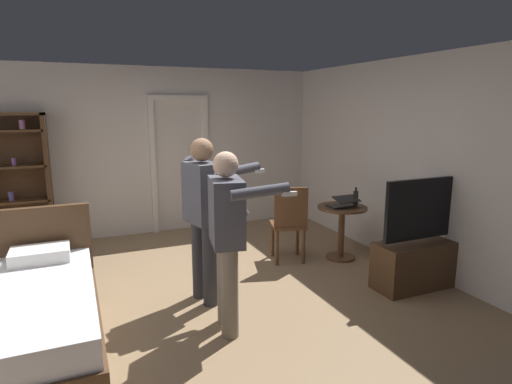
{
  "coord_description": "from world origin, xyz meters",
  "views": [
    {
      "loc": [
        -1.01,
        -3.87,
        1.96
      ],
      "look_at": [
        0.75,
        0.2,
        1.06
      ],
      "focal_mm": 29.63,
      "sensor_mm": 36.0,
      "label": 1
    }
  ],
  "objects_px": {
    "bookshelf": "(14,178)",
    "tv_flatscreen": "(423,255)",
    "bottle_on_table": "(356,199)",
    "wooden_chair": "(289,221)",
    "side_table": "(342,224)",
    "person_blue_shirt": "(228,230)",
    "laptop": "(343,203)",
    "suitcase_dark": "(56,255)",
    "person_striped_shirt": "(204,210)"
  },
  "relations": [
    {
      "from": "bookshelf",
      "to": "person_striped_shirt",
      "type": "height_order",
      "value": "bookshelf"
    },
    {
      "from": "person_striped_shirt",
      "to": "laptop",
      "type": "bearing_deg",
      "value": 12.57
    },
    {
      "from": "bottle_on_table",
      "to": "wooden_chair",
      "type": "distance_m",
      "value": 0.9
    },
    {
      "from": "bottle_on_table",
      "to": "bookshelf",
      "type": "bearing_deg",
      "value": 152.43
    },
    {
      "from": "tv_flatscreen",
      "to": "suitcase_dark",
      "type": "bearing_deg",
      "value": 152.02
    },
    {
      "from": "tv_flatscreen",
      "to": "person_blue_shirt",
      "type": "distance_m",
      "value": 2.35
    },
    {
      "from": "bookshelf",
      "to": "side_table",
      "type": "relative_size",
      "value": 2.7
    },
    {
      "from": "bottle_on_table",
      "to": "person_striped_shirt",
      "type": "xyz_separation_m",
      "value": [
        -2.12,
        -0.4,
        0.15
      ]
    },
    {
      "from": "tv_flatscreen",
      "to": "person_blue_shirt",
      "type": "relative_size",
      "value": 0.76
    },
    {
      "from": "bottle_on_table",
      "to": "side_table",
      "type": "bearing_deg",
      "value": 150.26
    },
    {
      "from": "person_blue_shirt",
      "to": "suitcase_dark",
      "type": "height_order",
      "value": "person_blue_shirt"
    },
    {
      "from": "bookshelf",
      "to": "wooden_chair",
      "type": "distance_m",
      "value": 3.72
    },
    {
      "from": "bookshelf",
      "to": "bottle_on_table",
      "type": "relative_size",
      "value": 7.41
    },
    {
      "from": "bookshelf",
      "to": "side_table",
      "type": "height_order",
      "value": "bookshelf"
    },
    {
      "from": "person_blue_shirt",
      "to": "suitcase_dark",
      "type": "xyz_separation_m",
      "value": [
        -1.45,
        2.01,
        -0.69
      ]
    },
    {
      "from": "bottle_on_table",
      "to": "suitcase_dark",
      "type": "distance_m",
      "value": 3.72
    },
    {
      "from": "suitcase_dark",
      "to": "tv_flatscreen",
      "type": "bearing_deg",
      "value": -41.42
    },
    {
      "from": "side_table",
      "to": "person_striped_shirt",
      "type": "xyz_separation_m",
      "value": [
        -1.98,
        -0.48,
        0.49
      ]
    },
    {
      "from": "bookshelf",
      "to": "suitcase_dark",
      "type": "relative_size",
      "value": 4.01
    },
    {
      "from": "bookshelf",
      "to": "tv_flatscreen",
      "type": "xyz_separation_m",
      "value": [
        4.2,
        -3.1,
        -0.66
      ]
    },
    {
      "from": "bookshelf",
      "to": "tv_flatscreen",
      "type": "bearing_deg",
      "value": -36.37
    },
    {
      "from": "bottle_on_table",
      "to": "suitcase_dark",
      "type": "relative_size",
      "value": 0.54
    },
    {
      "from": "side_table",
      "to": "wooden_chair",
      "type": "distance_m",
      "value": 0.71
    },
    {
      "from": "side_table",
      "to": "bottle_on_table",
      "type": "relative_size",
      "value": 2.75
    },
    {
      "from": "wooden_chair",
      "to": "person_blue_shirt",
      "type": "relative_size",
      "value": 0.62
    },
    {
      "from": "tv_flatscreen",
      "to": "wooden_chair",
      "type": "bearing_deg",
      "value": 129.44
    },
    {
      "from": "laptop",
      "to": "suitcase_dark",
      "type": "xyz_separation_m",
      "value": [
        -3.38,
        0.95,
        -0.52
      ]
    },
    {
      "from": "tv_flatscreen",
      "to": "side_table",
      "type": "relative_size",
      "value": 1.74
    },
    {
      "from": "bookshelf",
      "to": "tv_flatscreen",
      "type": "distance_m",
      "value": 5.26
    },
    {
      "from": "side_table",
      "to": "laptop",
      "type": "distance_m",
      "value": 0.29
    },
    {
      "from": "bottle_on_table",
      "to": "wooden_chair",
      "type": "xyz_separation_m",
      "value": [
        -0.83,
        0.24,
        -0.26
      ]
    },
    {
      "from": "side_table",
      "to": "wooden_chair",
      "type": "relative_size",
      "value": 0.71
    },
    {
      "from": "wooden_chair",
      "to": "suitcase_dark",
      "type": "distance_m",
      "value": 2.83
    },
    {
      "from": "bookshelf",
      "to": "bottle_on_table",
      "type": "distance_m",
      "value": 4.54
    },
    {
      "from": "suitcase_dark",
      "to": "person_blue_shirt",
      "type": "bearing_deg",
      "value": -67.72
    },
    {
      "from": "tv_flatscreen",
      "to": "suitcase_dark",
      "type": "xyz_separation_m",
      "value": [
        -3.73,
        1.98,
        -0.12
      ]
    },
    {
      "from": "side_table",
      "to": "person_striped_shirt",
      "type": "relative_size",
      "value": 0.42
    },
    {
      "from": "tv_flatscreen",
      "to": "bottle_on_table",
      "type": "xyz_separation_m",
      "value": [
        -0.19,
        1.0,
        0.45
      ]
    },
    {
      "from": "laptop",
      "to": "suitcase_dark",
      "type": "bearing_deg",
      "value": 164.33
    },
    {
      "from": "bookshelf",
      "to": "person_striped_shirt",
      "type": "bearing_deg",
      "value": -52.69
    },
    {
      "from": "suitcase_dark",
      "to": "laptop",
      "type": "bearing_deg",
      "value": -29.11
    },
    {
      "from": "bottle_on_table",
      "to": "suitcase_dark",
      "type": "xyz_separation_m",
      "value": [
        -3.54,
        0.98,
        -0.57
      ]
    },
    {
      "from": "laptop",
      "to": "suitcase_dark",
      "type": "relative_size",
      "value": 0.72
    },
    {
      "from": "tv_flatscreen",
      "to": "person_striped_shirt",
      "type": "height_order",
      "value": "person_striped_shirt"
    },
    {
      "from": "bottle_on_table",
      "to": "suitcase_dark",
      "type": "height_order",
      "value": "bottle_on_table"
    },
    {
      "from": "side_table",
      "to": "suitcase_dark",
      "type": "height_order",
      "value": "side_table"
    },
    {
      "from": "laptop",
      "to": "person_blue_shirt",
      "type": "height_order",
      "value": "person_blue_shirt"
    },
    {
      "from": "tv_flatscreen",
      "to": "bottle_on_table",
      "type": "distance_m",
      "value": 1.11
    },
    {
      "from": "side_table",
      "to": "bottle_on_table",
      "type": "bearing_deg",
      "value": -29.74
    },
    {
      "from": "side_table",
      "to": "person_blue_shirt",
      "type": "height_order",
      "value": "person_blue_shirt"
    }
  ]
}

